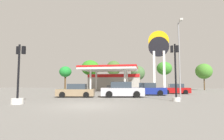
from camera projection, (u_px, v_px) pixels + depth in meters
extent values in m
plane|color=slate|center=(87.00, 106.00, 11.23)|extent=(90.00, 90.00, 0.00)
cube|color=#ADA89E|center=(116.00, 82.00, 38.10)|extent=(10.55, 6.98, 3.35)
cube|color=red|center=(113.00, 76.00, 34.73)|extent=(10.55, 0.12, 0.60)
cube|color=white|center=(109.00, 69.00, 31.27)|extent=(9.87, 6.71, 0.35)
cube|color=red|center=(109.00, 68.00, 31.29)|extent=(9.97, 6.81, 0.30)
cylinder|color=silver|center=(90.00, 81.00, 29.83)|extent=(0.32, 0.32, 3.80)
cylinder|color=silver|center=(125.00, 81.00, 28.76)|extent=(0.32, 0.32, 3.80)
cylinder|color=silver|center=(96.00, 81.00, 33.45)|extent=(0.32, 0.32, 3.80)
cylinder|color=silver|center=(127.00, 81.00, 32.38)|extent=(0.32, 0.32, 3.80)
cube|color=#4C4C51|center=(109.00, 88.00, 31.00)|extent=(0.90, 0.60, 1.10)
cube|color=white|center=(154.00, 71.00, 32.23)|extent=(0.40, 0.56, 7.46)
cube|color=white|center=(164.00, 71.00, 31.91)|extent=(0.40, 0.56, 7.46)
cylinder|color=black|center=(159.00, 47.00, 32.42)|extent=(3.76, 0.22, 3.76)
cylinder|color=#F2B20C|center=(159.00, 41.00, 32.53)|extent=(3.76, 0.22, 3.76)
cube|color=white|center=(159.00, 44.00, 32.53)|extent=(3.46, 0.08, 0.68)
cylinder|color=black|center=(159.00, 92.00, 22.07)|extent=(0.64, 0.22, 0.64)
cylinder|color=black|center=(160.00, 93.00, 20.37)|extent=(0.64, 0.22, 0.64)
cylinder|color=black|center=(138.00, 92.00, 22.53)|extent=(0.64, 0.22, 0.64)
cylinder|color=black|center=(138.00, 93.00, 20.84)|extent=(0.64, 0.22, 0.64)
cube|color=navy|center=(149.00, 91.00, 21.47)|extent=(4.23, 1.78, 0.76)
cube|color=#2D3842|center=(147.00, 85.00, 21.55)|extent=(2.02, 1.57, 0.64)
cube|color=black|center=(166.00, 92.00, 21.09)|extent=(0.12, 1.68, 0.24)
cylinder|color=black|center=(62.00, 95.00, 17.52)|extent=(0.62, 0.31, 0.59)
cylinder|color=black|center=(66.00, 94.00, 19.11)|extent=(0.62, 0.31, 0.59)
cylinder|color=black|center=(86.00, 95.00, 17.53)|extent=(0.62, 0.31, 0.59)
cylinder|color=black|center=(88.00, 94.00, 19.12)|extent=(0.62, 0.31, 0.59)
cube|color=#8C7556|center=(76.00, 92.00, 18.33)|extent=(4.14, 2.32, 0.71)
cube|color=#2D3842|center=(77.00, 87.00, 18.38)|extent=(2.09, 1.77, 0.59)
cube|color=black|center=(58.00, 93.00, 18.32)|extent=(0.39, 1.55, 0.22)
cylinder|color=black|center=(167.00, 92.00, 23.74)|extent=(0.60, 0.22, 0.60)
cylinder|color=black|center=(165.00, 91.00, 25.32)|extent=(0.60, 0.22, 0.60)
cylinder|color=black|center=(186.00, 92.00, 23.37)|extent=(0.60, 0.22, 0.60)
cylinder|color=black|center=(183.00, 91.00, 24.95)|extent=(0.60, 0.22, 0.60)
cube|color=#A51111|center=(175.00, 90.00, 24.36)|extent=(3.95, 1.75, 0.71)
cube|color=#2D3842|center=(176.00, 86.00, 24.39)|extent=(1.90, 1.50, 0.60)
cube|color=black|center=(161.00, 91.00, 24.65)|extent=(0.15, 1.56, 0.22)
cylinder|color=black|center=(134.00, 93.00, 19.32)|extent=(0.71, 0.36, 0.68)
cylinder|color=black|center=(137.00, 94.00, 17.49)|extent=(0.71, 0.36, 0.68)
cylinder|color=black|center=(109.00, 93.00, 19.30)|extent=(0.71, 0.36, 0.68)
cylinder|color=black|center=(109.00, 94.00, 17.47)|extent=(0.71, 0.36, 0.68)
cube|color=#B2B2BA|center=(122.00, 92.00, 18.41)|extent=(4.74, 2.68, 0.81)
cube|color=#2D3842|center=(121.00, 85.00, 18.47)|extent=(2.40, 2.03, 0.68)
cube|color=black|center=(143.00, 93.00, 18.42)|extent=(0.46, 1.77, 0.26)
cylinder|color=silver|center=(176.00, 99.00, 14.01)|extent=(0.60, 0.60, 0.32)
cylinder|color=black|center=(175.00, 70.00, 14.20)|extent=(0.14, 0.14, 4.37)
cube|color=black|center=(172.00, 49.00, 14.53)|extent=(0.21, 0.20, 0.57)
sphere|color=red|center=(171.00, 47.00, 14.67)|extent=(0.15, 0.15, 0.15)
sphere|color=#D89E0C|center=(172.00, 49.00, 14.65)|extent=(0.15, 0.15, 0.15)
sphere|color=green|center=(172.00, 51.00, 14.64)|extent=(0.15, 0.15, 0.15)
cube|color=black|center=(177.00, 49.00, 14.45)|extent=(0.21, 0.20, 0.57)
sphere|color=red|center=(177.00, 47.00, 14.59)|extent=(0.15, 0.15, 0.15)
sphere|color=#D89E0C|center=(177.00, 49.00, 14.57)|extent=(0.15, 0.15, 0.15)
sphere|color=green|center=(177.00, 51.00, 14.56)|extent=(0.15, 0.15, 0.15)
cylinder|color=silver|center=(17.00, 101.00, 12.12)|extent=(0.82, 0.82, 0.40)
cylinder|color=black|center=(19.00, 71.00, 12.28)|extent=(0.14, 0.14, 3.82)
cube|color=black|center=(18.00, 50.00, 12.60)|extent=(0.21, 0.20, 0.57)
sphere|color=red|center=(20.00, 48.00, 12.73)|extent=(0.15, 0.15, 0.15)
sphere|color=#D89E0C|center=(19.00, 51.00, 12.72)|extent=(0.15, 0.15, 0.15)
sphere|color=green|center=(19.00, 53.00, 12.70)|extent=(0.15, 0.15, 0.15)
cube|color=black|center=(24.00, 50.00, 12.52)|extent=(0.21, 0.20, 0.57)
sphere|color=red|center=(25.00, 48.00, 12.65)|extent=(0.15, 0.15, 0.15)
sphere|color=#D89E0C|center=(25.00, 50.00, 12.64)|extent=(0.15, 0.15, 0.15)
sphere|color=green|center=(25.00, 53.00, 12.62)|extent=(0.15, 0.15, 0.15)
cylinder|color=brown|center=(65.00, 83.00, 42.06)|extent=(0.40, 0.40, 3.22)
ellipsoid|color=#208430|center=(65.00, 72.00, 42.27)|extent=(2.91, 2.91, 2.58)
cylinder|color=brown|center=(90.00, 82.00, 41.37)|extent=(0.24, 0.24, 3.60)
ellipsoid|color=#32821F|center=(90.00, 68.00, 41.64)|extent=(4.28, 4.28, 3.63)
cylinder|color=brown|center=(114.00, 81.00, 42.12)|extent=(0.36, 0.36, 3.90)
ellipsoid|color=#41662E|center=(114.00, 68.00, 42.38)|extent=(3.51, 3.51, 3.54)
cylinder|color=brown|center=(138.00, 84.00, 41.00)|extent=(0.38, 0.38, 2.71)
ellipsoid|color=#44693B|center=(138.00, 73.00, 41.20)|extent=(3.28, 3.28, 3.38)
cylinder|color=brown|center=(165.00, 82.00, 39.86)|extent=(0.38, 0.38, 3.65)
ellipsoid|color=#368228|center=(164.00, 68.00, 40.10)|extent=(3.45, 3.45, 3.04)
cylinder|color=brown|center=(204.00, 84.00, 38.20)|extent=(0.24, 0.24, 2.84)
ellipsoid|color=#45832C|center=(204.00, 71.00, 38.41)|extent=(3.48, 3.48, 3.38)
cylinder|color=gray|center=(179.00, 61.00, 15.84)|extent=(0.12, 0.12, 7.05)
cylinder|color=gray|center=(180.00, 22.00, 15.51)|extent=(0.09, 1.20, 0.09)
cube|color=beige|center=(181.00, 20.00, 14.92)|extent=(0.24, 0.44, 0.16)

